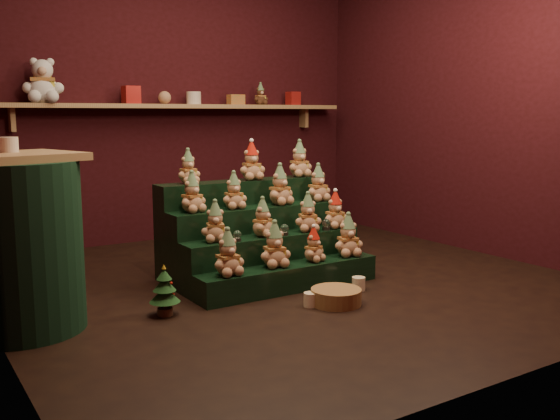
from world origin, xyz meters
TOP-DOWN VIEW (x-y plane):
  - ground at (0.00, 0.00)m, footprint 4.00×4.00m
  - back_wall at (0.00, 2.05)m, footprint 4.00×0.10m
  - front_wall at (0.00, -2.05)m, footprint 4.00×0.10m
  - right_wall at (2.05, 0.00)m, footprint 0.10×4.00m
  - back_shelf at (0.00, 1.87)m, footprint 3.60×0.26m
  - riser_tier_front at (-0.10, -0.20)m, footprint 1.40×0.22m
  - riser_tier_midfront at (-0.10, 0.02)m, footprint 1.40×0.22m
  - riser_tier_midback at (-0.10, 0.24)m, footprint 1.40×0.22m
  - riser_tier_back at (-0.10, 0.46)m, footprint 1.40×0.22m
  - teddy_0 at (-0.60, -0.21)m, footprint 0.23×0.21m
  - teddy_1 at (-0.22, -0.18)m, footprint 0.25×0.23m
  - teddy_2 at (0.10, -0.19)m, footprint 0.22×0.21m
  - teddy_3 at (0.42, -0.19)m, footprint 0.26×0.25m
  - teddy_4 at (-0.56, 0.03)m, footprint 0.25×0.24m
  - teddy_5 at (-0.19, 0.02)m, footprint 0.26×0.25m
  - teddy_6 at (0.19, 0.01)m, footprint 0.25×0.24m
  - teddy_7 at (0.45, 0.00)m, footprint 0.21×0.19m
  - teddy_8 at (-0.63, 0.26)m, footprint 0.24×0.23m
  - teddy_9 at (-0.30, 0.25)m, footprint 0.20×0.18m
  - teddy_10 at (0.10, 0.24)m, footprint 0.26×0.24m
  - teddy_11 at (0.47, 0.25)m, footprint 0.21×0.19m
  - teddy_12 at (-0.55, 0.48)m, footprint 0.19×0.17m
  - teddy_13 at (-0.03, 0.45)m, footprint 0.23×0.21m
  - teddy_14 at (0.43, 0.46)m, footprint 0.22×0.20m
  - snow_globe_a at (-0.43, -0.04)m, footprint 0.06×0.06m
  - snow_globe_b at (-0.04, -0.04)m, footprint 0.06×0.06m
  - snow_globe_c at (0.33, -0.04)m, footprint 0.06×0.06m
  - side_table at (-1.85, -0.04)m, footprint 0.80×0.72m
  - table_ornament at (-1.85, 0.06)m, footprint 0.11×0.11m
  - mini_christmas_tree at (-1.06, -0.25)m, footprint 0.19×0.19m
  - mug_left at (-0.20, -0.59)m, footprint 0.09×0.09m
  - mug_right at (0.30, -0.46)m, footprint 0.09×0.09m
  - wicker_basket at (-0.03, -0.64)m, footprint 0.34×0.34m
  - white_bear at (-1.25, 1.84)m, footprint 0.40×0.37m
  - brown_bear at (0.89, 1.84)m, footprint 0.16×0.15m
  - gift_tin_red_a at (-0.49, 1.85)m, footprint 0.14×0.14m
  - gift_tin_cream at (0.14, 1.85)m, footprint 0.14×0.14m
  - gift_tin_red_b at (1.30, 1.85)m, footprint 0.12×0.12m
  - shelf_plush_ball at (-0.16, 1.85)m, footprint 0.12×0.12m
  - scarf_gift_box at (0.60, 1.85)m, footprint 0.16×0.10m

SIDE VIEW (x-z plane):
  - ground at x=0.00m, z-range 0.00..0.00m
  - mug_left at x=-0.20m, z-range 0.00..0.09m
  - mug_right at x=0.30m, z-range 0.00..0.09m
  - wicker_basket at x=-0.03m, z-range 0.00..0.10m
  - riser_tier_front at x=-0.10m, z-range 0.00..0.18m
  - mini_christmas_tree at x=-1.06m, z-range 0.00..0.32m
  - riser_tier_midfront at x=-0.10m, z-range 0.00..0.36m
  - riser_tier_midback at x=-0.10m, z-range 0.00..0.54m
  - teddy_2 at x=0.10m, z-range 0.18..0.43m
  - teddy_0 at x=-0.60m, z-range 0.18..0.48m
  - teddy_1 at x=-0.22m, z-range 0.18..0.49m
  - teddy_3 at x=0.42m, z-range 0.18..0.49m
  - riser_tier_back at x=-0.10m, z-range 0.00..0.72m
  - snow_globe_a at x=-0.43m, z-range 0.36..0.44m
  - snow_globe_b at x=-0.04m, z-range 0.36..0.44m
  - snow_globe_c at x=0.33m, z-range 0.36..0.45m
  - teddy_5 at x=-0.19m, z-range 0.36..0.63m
  - teddy_7 at x=0.45m, z-range 0.36..0.64m
  - teddy_4 at x=-0.56m, z-range 0.36..0.64m
  - teddy_6 at x=0.19m, z-range 0.36..0.64m
  - side_table at x=-1.85m, z-range -0.01..1.01m
  - teddy_9 at x=-0.30m, z-range 0.54..0.81m
  - teddy_8 at x=-0.63m, z-range 0.54..0.82m
  - teddy_11 at x=0.47m, z-range 0.54..0.83m
  - teddy_10 at x=0.10m, z-range 0.54..0.84m
  - teddy_12 at x=-0.55m, z-range 0.72..0.97m
  - teddy_14 at x=0.43m, z-range 0.72..1.01m
  - teddy_13 at x=-0.03m, z-range 0.72..1.01m
  - table_ornament at x=-1.85m, z-range 1.02..1.10m
  - back_shelf at x=0.00m, z-range 1.17..1.41m
  - scarf_gift_box at x=0.60m, z-range 1.32..1.42m
  - gift_tin_cream at x=0.14m, z-range 1.32..1.44m
  - shelf_plush_ball at x=-0.16m, z-range 1.32..1.44m
  - gift_tin_red_b at x=1.30m, z-range 1.32..1.46m
  - back_wall at x=0.00m, z-range 0.00..2.80m
  - front_wall at x=0.00m, z-range 0.00..2.80m
  - right_wall at x=2.05m, z-range 0.00..2.80m
  - gift_tin_red_a at x=-0.49m, z-range 1.32..1.48m
  - brown_bear at x=0.89m, z-range 1.32..1.54m
  - white_bear at x=-1.25m, z-range 1.32..1.79m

